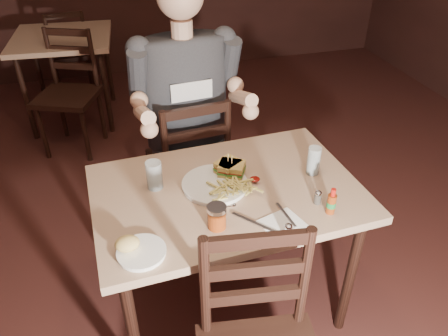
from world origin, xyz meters
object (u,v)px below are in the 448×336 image
object	(u,v)px
chair_far	(189,162)
hot_sauce	(332,201)
diner	(187,81)
bg_chair_near	(67,96)
main_table	(227,205)
glass_left	(154,175)
dinner_plate	(215,185)
side_plate	(142,253)
syrup_dispenser	(217,217)
glass_right	(314,161)
bg_table	(63,46)
bg_chair_far	(70,53)

from	to	relation	value
chair_far	hot_sauce	xyz separation A→B (m)	(0.40, -0.96, 0.36)
diner	bg_chair_near	bearing A→B (deg)	115.48
main_table	hot_sauce	size ratio (longest dim) A/B	10.04
main_table	glass_left	size ratio (longest dim) A/B	9.28
dinner_plate	hot_sauce	xyz separation A→B (m)	(0.41, -0.29, 0.05)
hot_sauce	side_plate	distance (m)	0.77
bg_chair_near	glass_left	xyz separation A→B (m)	(0.46, -1.76, 0.37)
dinner_plate	side_plate	bearing A→B (deg)	-137.92
diner	main_table	bearing A→B (deg)	-92.11
bg_chair_near	side_plate	world-z (taller)	bg_chair_near
glass_left	syrup_dispenser	size ratio (longest dim) A/B	1.27
glass_right	chair_far	bearing A→B (deg)	123.49
glass_right	hot_sauce	xyz separation A→B (m)	(-0.05, -0.28, -0.01)
main_table	diner	world-z (taller)	diner
glass_right	syrup_dispenser	bearing A→B (deg)	-155.38
glass_left	glass_right	bearing A→B (deg)	-6.82
bg_table	bg_chair_near	bearing A→B (deg)	-90.00
glass_left	bg_chair_near	bearing A→B (deg)	104.69
bg_chair_near	side_plate	xyz separation A→B (m)	(0.36, -2.16, 0.31)
glass_right	side_plate	world-z (taller)	glass_right
glass_left	syrup_dispenser	xyz separation A→B (m)	(0.19, -0.32, -0.01)
glass_left	chair_far	bearing A→B (deg)	66.66
side_plate	main_table	bearing A→B (deg)	35.72
chair_far	diner	xyz separation A→B (m)	(0.01, -0.05, 0.55)
main_table	bg_table	world-z (taller)	same
side_plate	glass_right	bearing A→B (deg)	20.60
bg_chair_far	chair_far	bearing A→B (deg)	101.02
hot_sauce	syrup_dispenser	distance (m)	0.47
chair_far	bg_chair_near	xyz separation A→B (m)	(-0.72, 1.17, -0.00)
syrup_dispenser	bg_chair_near	bearing A→B (deg)	104.66
diner	syrup_dispenser	bearing A→B (deg)	-99.80
glass_right	syrup_dispenser	world-z (taller)	glass_right
chair_far	syrup_dispenser	bearing A→B (deg)	80.78
bg_chair_near	dinner_plate	size ratio (longest dim) A/B	3.30
main_table	side_plate	bearing A→B (deg)	-144.28
bg_table	hot_sauce	xyz separation A→B (m)	(1.12, -2.68, 0.15)
bg_table	glass_left	bearing A→B (deg)	-78.70
bg_chair_far	side_plate	world-z (taller)	bg_chair_far
glass_left	hot_sauce	world-z (taller)	glass_left
chair_far	glass_right	xyz separation A→B (m)	(0.45, -0.68, 0.37)
main_table	hot_sauce	bearing A→B (deg)	-35.85
bg_chair_far	bg_chair_near	size ratio (longest dim) A/B	0.93
main_table	syrup_dispenser	distance (m)	0.28
glass_left	main_table	bearing A→B (deg)	-18.64
main_table	bg_chair_far	bearing A→B (deg)	104.40
bg_chair_far	glass_left	bearing A→B (deg)	92.55
chair_far	side_plate	size ratio (longest dim) A/B	5.33
chair_far	dinner_plate	size ratio (longest dim) A/B	3.31
side_plate	bg_chair_far	bearing A→B (deg)	96.24
diner	dinner_plate	world-z (taller)	diner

